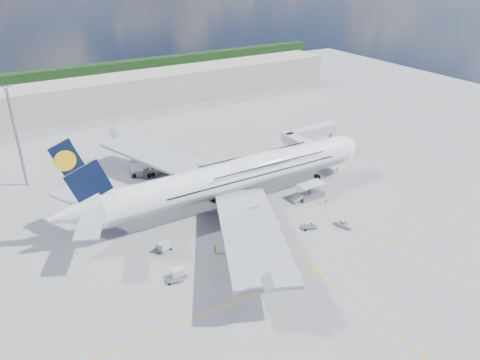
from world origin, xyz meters
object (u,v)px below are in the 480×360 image
cone_nose (348,168)px  cone_wing_right_inner (228,250)px  airliner (235,176)px  dolly_nose_far (308,227)px  dolly_nose_near (273,232)px  baggage_tug (272,226)px  cone_wing_left_outer (140,187)px  crew_wing (215,249)px  crew_nose (337,170)px  dolly_row_c (260,248)px  catering_truck_inner (154,166)px  service_van (344,224)px  light_mast (16,136)px  dolly_row_b (164,246)px  crew_tug (266,226)px  cone_tail (77,253)px  cone_wing_right_outer (242,251)px  cargo_loader (310,193)px  dolly_row_a (174,280)px  cone_wing_left_inner (158,188)px  dolly_back (178,273)px  catering_truck_outer (144,168)px  crew_van (311,193)px  crew_loader (326,202)px

cone_nose → cone_wing_right_inner: cone_wing_right_inner is taller
airliner → dolly_nose_far: (7.58, -17.88, -6.50)m
dolly_nose_near → baggage_tug: baggage_tug is taller
cone_wing_left_outer → cone_wing_right_inner: cone_wing_right_inner is taller
airliner → cone_nose: size_ratio=157.52×
dolly_nose_far → crew_wing: crew_wing is taller
airliner → crew_nose: bearing=0.1°
dolly_row_c → catering_truck_inner: size_ratio=0.38×
service_van → cone_nose: bearing=28.6°
light_mast → crew_nose: 80.76m
airliner → dolly_row_b: (-21.96, -9.74, -5.85)m
dolly_nose_near → cone_nose: (35.79, 15.94, -0.14)m
catering_truck_inner → crew_tug: 39.78m
cone_wing_right_inner → cone_tail: size_ratio=1.08×
crew_nose → cone_wing_right_outer: bearing=-171.8°
cargo_loader → dolly_row_a: 42.59m
catering_truck_inner → cone_wing_left_inner: 9.74m
dolly_back → dolly_nose_far: size_ratio=0.80×
cone_nose → dolly_row_a: bearing=-161.6°
cargo_loader → catering_truck_outer: bearing=132.3°
dolly_back → catering_truck_inner: catering_truck_inner is taller
catering_truck_inner → light_mast: bearing=153.8°
dolly_nose_far → crew_van: bearing=74.7°
cargo_loader → dolly_row_b: size_ratio=2.54×
cargo_loader → baggage_tug: cargo_loader is taller
dolly_row_a → cone_wing_left_outer: (7.68, 38.59, -0.09)m
crew_loader → cone_wing_right_outer: (-26.73, -6.20, -0.55)m
crew_van → baggage_tug: bearing=75.8°
service_van → crew_nose: 27.04m
light_mast → catering_truck_inner: bearing=-18.7°
service_van → cone_wing_right_inner: bearing=152.3°
crew_tug → dolly_row_a: bearing=-177.0°
service_van → crew_van: crew_van is taller
catering_truck_outer → crew_tug: (12.25, -39.07, -1.04)m
baggage_tug → cone_wing_left_inner: baggage_tug is taller
cone_wing_left_outer → catering_truck_inner: bearing=42.5°
crew_loader → crew_wing: bearing=-136.2°
baggage_tug → cone_tail: (-37.70, 12.37, -0.58)m
cone_wing_left_outer → crew_wing: bearing=-85.6°
cone_nose → crew_tug: bearing=-158.7°
dolly_back → cone_wing_left_inner: size_ratio=4.99×
cargo_loader → crew_van: bearing=23.7°
dolly_nose_far → crew_wing: bearing=-159.9°
cargo_loader → cone_tail: 53.81m
dolly_nose_near → cone_tail: 39.44m
dolly_nose_far → crew_nose: size_ratio=2.20×
catering_truck_inner → crew_loader: size_ratio=4.88×
dolly_row_c → crew_tug: crew_tug is taller
crew_van → cone_wing_left_inner: size_ratio=3.00×
airliner → cone_wing_right_outer: 21.42m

